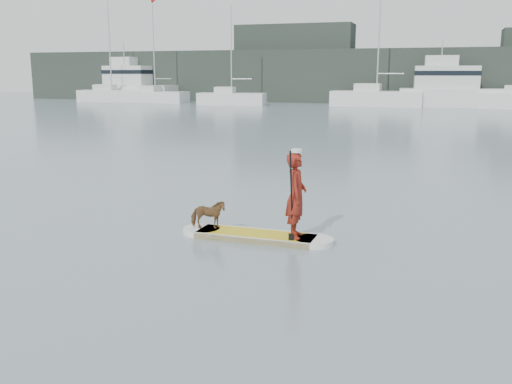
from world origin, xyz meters
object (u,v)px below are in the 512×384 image
(sailboat_d, at_px, (376,97))
(motor_yacht_b, at_px, (133,84))
(sailboat_b, at_px, (155,95))
(sailboat_c, at_px, (231,98))
(sailboat_a, at_px, (112,95))
(motor_yacht_a, at_px, (452,88))
(paddleboard, at_px, (256,236))
(paddler, at_px, (296,195))
(dog, at_px, (208,215))

(sailboat_d, relative_size, motor_yacht_b, 1.25)
(sailboat_d, height_order, motor_yacht_b, sailboat_d)
(sailboat_b, xyz_separation_m, motor_yacht_b, (-4.85, 3.41, 1.16))
(sailboat_c, relative_size, motor_yacht_b, 0.94)
(sailboat_a, bearing_deg, motor_yacht_a, -5.63)
(sailboat_d, distance_m, motor_yacht_b, 30.30)
(paddleboard, distance_m, sailboat_c, 50.11)
(paddler, bearing_deg, motor_yacht_b, 23.86)
(paddleboard, xyz_separation_m, paddler, (0.86, -0.01, 0.93))
(sailboat_d, bearing_deg, motor_yacht_b, 175.30)
(paddleboard, bearing_deg, dog, 180.00)
(paddleboard, bearing_deg, sailboat_d, 94.50)
(paddler, distance_m, motor_yacht_a, 50.55)
(paddleboard, height_order, paddler, paddler)
(sailboat_a, xyz_separation_m, motor_yacht_a, (38.55, 1.11, 1.08))
(sailboat_a, distance_m, motor_yacht_a, 38.58)
(dog, relative_size, sailboat_d, 0.05)
(sailboat_c, height_order, motor_yacht_b, sailboat_c)
(paddler, distance_m, sailboat_c, 50.43)
(paddler, relative_size, dog, 2.36)
(paddleboard, relative_size, motor_yacht_b, 0.30)
(sailboat_a, bearing_deg, sailboat_b, -8.63)
(dog, xyz_separation_m, motor_yacht_b, (-32.20, 52.57, 1.53))
(paddleboard, relative_size, motor_yacht_a, 0.29)
(sailboat_b, xyz_separation_m, sailboat_c, (10.36, -2.44, -0.05))
(paddler, relative_size, motor_yacht_a, 0.15)
(dog, distance_m, sailboat_b, 56.26)
(sailboat_a, height_order, motor_yacht_b, sailboat_a)
(motor_yacht_b, bearing_deg, sailboat_a, -101.12)
(sailboat_b, bearing_deg, paddleboard, -54.81)
(dog, bearing_deg, sailboat_a, 14.03)
(paddleboard, relative_size, sailboat_b, 0.28)
(paddler, height_order, sailboat_a, sailboat_a)
(motor_yacht_a, bearing_deg, paddler, -98.51)
(sailboat_c, bearing_deg, motor_yacht_b, 153.04)
(paddleboard, relative_size, paddler, 1.90)
(dog, bearing_deg, paddler, -110.77)
(paddler, xyz_separation_m, sailboat_d, (-4.03, 49.48, -0.01))
(paddler, bearing_deg, dog, 80.03)
(sailboat_c, relative_size, motor_yacht_a, 0.90)
(dog, distance_m, sailboat_d, 49.50)
(paddleboard, height_order, motor_yacht_b, motor_yacht_b)
(paddler, bearing_deg, sailboat_a, 26.34)
(sailboat_a, xyz_separation_m, sailboat_d, (31.14, 0.15, 0.17))
(sailboat_a, xyz_separation_m, sailboat_b, (5.87, -0.14, -0.00))
(paddleboard, relative_size, sailboat_d, 0.24)
(sailboat_b, bearing_deg, sailboat_c, -8.12)
(dog, xyz_separation_m, sailboat_b, (-27.35, 49.16, 0.37))
(paddler, height_order, sailboat_d, sailboat_d)
(sailboat_a, relative_size, sailboat_c, 1.12)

